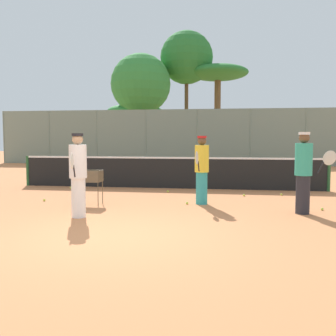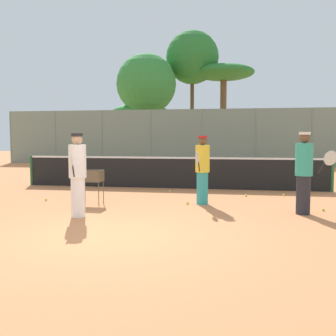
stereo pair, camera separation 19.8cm
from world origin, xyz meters
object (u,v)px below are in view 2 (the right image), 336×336
Objects in this scene: tennis_net at (172,172)px; parked_car at (278,154)px; player_yellow_shirt at (78,174)px; player_red_cap at (202,169)px; ball_cart at (91,179)px; player_white_outfit at (304,172)px.

parked_car is at bearing 70.78° from tennis_net.
player_yellow_shirt reaches higher than tennis_net.
player_red_cap is 2.89m from ball_cart.
tennis_net is 5.65× the size of player_white_outfit.
player_white_outfit is 5.02m from player_yellow_shirt.
tennis_net is 5.43m from player_white_outfit.
tennis_net is 3.86m from ball_cart.
tennis_net is 5.90× the size of player_red_cap.
player_red_cap is 0.97× the size of player_yellow_shirt.
player_white_outfit reaches higher than tennis_net.
tennis_net is at bearing 157.18° from player_yellow_shirt.
player_yellow_shirt reaches higher than player_red_cap.
player_red_cap is 0.42× the size of parked_car.
player_white_outfit reaches higher than player_red_cap.
ball_cart is at bearing 174.17° from player_white_outfit.
ball_cart is (-1.53, -3.54, 0.11)m from tennis_net.
player_white_outfit is 0.44× the size of parked_car.
parked_car is at bearing 152.72° from player_yellow_shirt.
tennis_net is 5.75× the size of player_yellow_shirt.
ball_cart is (-2.83, -0.50, -0.25)m from player_red_cap.
player_red_cap is at bearing 157.34° from player_white_outfit.
tennis_net is 5.31m from player_yellow_shirt.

